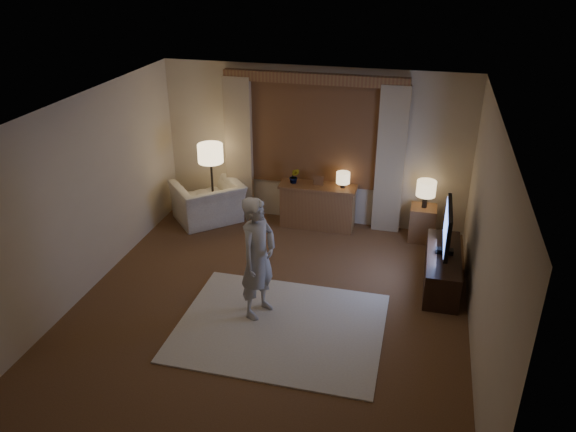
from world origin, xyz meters
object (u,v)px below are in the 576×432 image
(sideboard, at_px, (318,207))
(side_table, at_px, (422,223))
(person, at_px, (258,258))
(armchair, at_px, (208,202))
(tv_stand, at_px, (442,269))

(sideboard, bearing_deg, side_table, -1.68)
(sideboard, xyz_separation_m, person, (-0.23, -2.61, 0.46))
(person, bearing_deg, sideboard, 14.89)
(sideboard, height_order, person, person)
(side_table, bearing_deg, armchair, -176.80)
(armchair, distance_m, tv_stand, 4.00)
(sideboard, distance_m, person, 2.67)
(side_table, height_order, tv_stand, side_table)
(person, bearing_deg, side_table, -17.07)
(sideboard, distance_m, armchair, 1.85)
(sideboard, bearing_deg, person, -95.01)
(tv_stand, bearing_deg, sideboard, 145.96)
(sideboard, xyz_separation_m, tv_stand, (2.01, -1.36, -0.10))
(sideboard, relative_size, armchair, 1.13)
(armchair, bearing_deg, tv_stand, 121.24)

